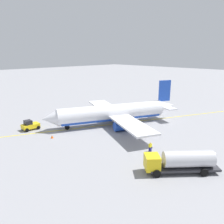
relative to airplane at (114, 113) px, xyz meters
name	(u,v)px	position (x,y,z in m)	size (l,w,h in m)	color
ground_plane	(112,124)	(0.45, -0.19, -2.71)	(400.00, 400.00, 0.00)	#939399
airplane	(114,113)	(0.00, 0.00, 0.00)	(31.66, 30.54, 9.77)	white
fuel_tanker	(181,161)	(8.90, 22.36, -0.98)	(9.43, 8.72, 3.15)	#2D2D33
pushback_tug	(30,125)	(15.98, -9.93, -1.70)	(3.61, 2.32, 2.20)	yellow
refueling_worker	(150,147)	(6.40, 15.28, -1.89)	(0.54, 0.38, 1.71)	navy
safety_cone_nose	(52,137)	(15.19, -2.02, -2.40)	(0.55, 0.55, 0.61)	#F2590F
taxi_line_marking	(112,124)	(0.45, -0.19, -2.70)	(72.05, 0.30, 0.01)	yellow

